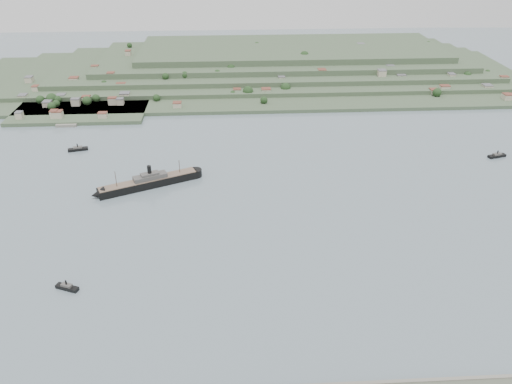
{
  "coord_description": "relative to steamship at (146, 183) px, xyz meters",
  "views": [
    {
      "loc": [
        -28.5,
        -311.84,
        202.85
      ],
      "look_at": [
        -9.27,
        30.0,
        10.04
      ],
      "focal_mm": 35.0,
      "sensor_mm": 36.0,
      "label": 1
    }
  ],
  "objects": [
    {
      "name": "steamship",
      "position": [
        0.0,
        0.0,
        0.0
      ],
      "size": [
        89.91,
        47.1,
        22.9
      ],
      "color": "black",
      "rests_on": "ground"
    },
    {
      "name": "ferry_west",
      "position": [
        -76.46,
        78.67,
        -2.55
      ],
      "size": [
        19.32,
        9.33,
        6.99
      ],
      "color": "black",
      "rests_on": "ground"
    },
    {
      "name": "tugboat",
      "position": [
        -30.95,
        -128.88,
        -2.59
      ],
      "size": [
        15.36,
        9.4,
        6.74
      ],
      "color": "black",
      "rests_on": "ground"
    },
    {
      "name": "far_peninsula",
      "position": [
        128.11,
        331.83,
        7.65
      ],
      "size": [
        760.0,
        309.0,
        30.0
      ],
      "color": "#384931",
      "rests_on": "ground"
    },
    {
      "name": "ground",
      "position": [
        100.21,
        -61.27,
        -4.23
      ],
      "size": [
        1400.0,
        1400.0,
        0.0
      ],
      "primitive_type": "plane",
      "color": "slate",
      "rests_on": "ground"
    },
    {
      "name": "ferry_east",
      "position": [
        323.54,
        41.11,
        -2.61
      ],
      "size": [
        18.57,
        9.46,
        6.71
      ],
      "color": "black",
      "rests_on": "ground"
    }
  ]
}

